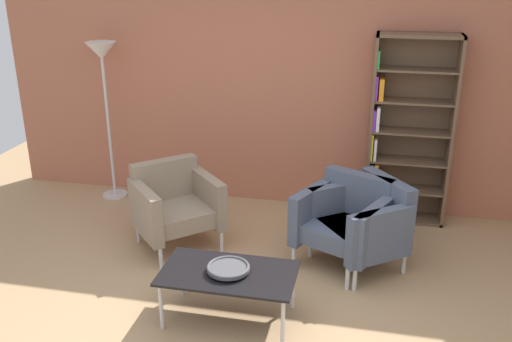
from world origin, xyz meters
The scene contains 9 objects.
ground_plane centered at (0.00, 0.00, 0.00)m, with size 8.32×8.32×0.00m, color tan.
brick_back_panel centered at (0.00, 2.46, 1.45)m, with size 6.40×0.12×2.90m, color #B2664C.
bookshelf_tall centered at (1.18, 2.26, 0.92)m, with size 0.80×0.30×1.90m.
coffee_table_low centered at (-0.11, 0.17, 0.37)m, with size 1.00×0.56×0.40m.
decorative_bowl centered at (-0.11, 0.17, 0.43)m, with size 0.32×0.32×0.05m.
armchair_by_bookshelf centered at (0.68, 1.20, 0.41)m, with size 0.91×0.88×0.78m.
armchair_spare_guest centered at (-0.90, 1.21, 0.41)m, with size 0.95×0.95×0.78m.
armchair_corner_red centered at (0.85, 1.21, 0.41)m, with size 0.94×0.95×0.78m.
floor_lamp_torchiere centered at (-1.98, 2.15, 1.45)m, with size 0.32×0.32×1.74m.
Camera 1 is at (0.85, -3.31, 2.58)m, focal length 39.48 mm.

